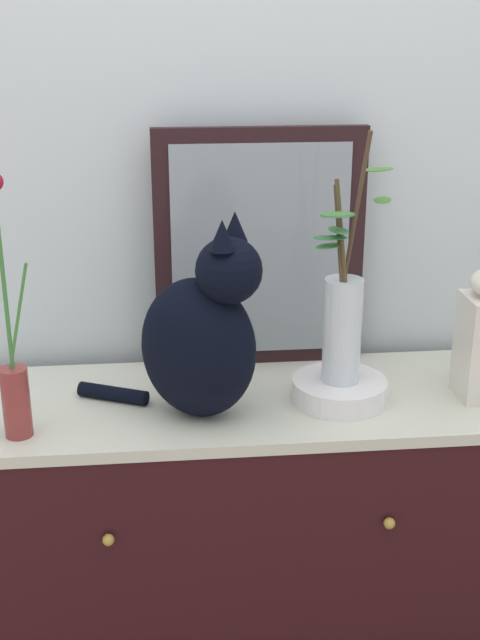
% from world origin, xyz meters
% --- Properties ---
extents(wall_back, '(4.40, 0.08, 2.60)m').
position_xyz_m(wall_back, '(0.00, 0.29, 1.30)').
color(wall_back, silver).
rests_on(wall_back, ground_plane).
extents(sideboard, '(1.29, 0.45, 0.87)m').
position_xyz_m(sideboard, '(0.00, -0.00, 0.43)').
color(sideboard, black).
rests_on(sideboard, ground_plane).
extents(mirror_leaning, '(0.48, 0.03, 0.55)m').
position_xyz_m(mirror_leaning, '(0.06, 0.19, 1.14)').
color(mirror_leaning, black).
rests_on(mirror_leaning, sideboard).
extents(cat_sitting, '(0.40, 0.26, 0.43)m').
position_xyz_m(cat_sitting, '(-0.08, -0.07, 1.05)').
color(cat_sitting, black).
rests_on(cat_sitting, sideboard).
extents(vase_slim_green, '(0.07, 0.05, 0.52)m').
position_xyz_m(vase_slim_green, '(-0.45, -0.13, 0.99)').
color(vase_slim_green, maroon).
rests_on(vase_slim_green, sideboard).
extents(bowl_porcelain, '(0.20, 0.20, 0.05)m').
position_xyz_m(bowl_porcelain, '(0.21, -0.04, 0.89)').
color(bowl_porcelain, white).
rests_on(bowl_porcelain, sideboard).
extents(vase_glass_clear, '(0.18, 0.14, 0.53)m').
position_xyz_m(vase_glass_clear, '(0.21, -0.04, 1.05)').
color(vase_glass_clear, silver).
rests_on(vase_glass_clear, bowl_porcelain).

